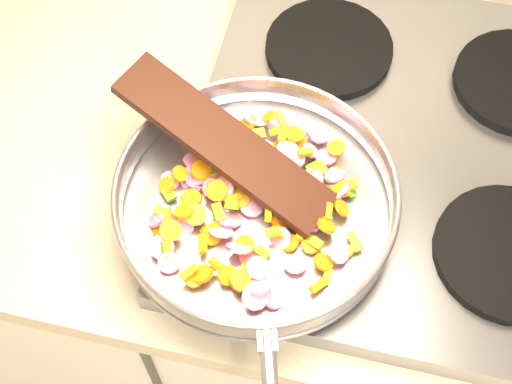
# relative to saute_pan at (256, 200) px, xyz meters

# --- Properties ---
(cooktop) EXTENTS (0.60, 0.60, 0.04)m
(cooktop) POSITION_rel_saute_pan_xyz_m (0.18, 0.16, -0.06)
(cooktop) COLOR #939399
(cooktop) RESTS_ON counter_top
(grate_fl) EXTENTS (0.19, 0.19, 0.02)m
(grate_fl) POSITION_rel_saute_pan_xyz_m (0.04, 0.02, -0.04)
(grate_fl) COLOR black
(grate_fl) RESTS_ON cooktop
(grate_fr) EXTENTS (0.19, 0.19, 0.02)m
(grate_fr) POSITION_rel_saute_pan_xyz_m (0.32, 0.02, -0.04)
(grate_fr) COLOR black
(grate_fr) RESTS_ON cooktop
(grate_bl) EXTENTS (0.19, 0.19, 0.02)m
(grate_bl) POSITION_rel_saute_pan_xyz_m (0.04, 0.30, -0.04)
(grate_bl) COLOR black
(grate_bl) RESTS_ON cooktop
(saute_pan) EXTENTS (0.39, 0.55, 0.05)m
(saute_pan) POSITION_rel_saute_pan_xyz_m (0.00, 0.00, 0.00)
(saute_pan) COLOR #9E9EA5
(saute_pan) RESTS_ON grate_fl
(vegetable_heap) EXTENTS (0.28, 0.30, 0.05)m
(vegetable_heap) POSITION_rel_saute_pan_xyz_m (-0.01, 0.00, -0.01)
(vegetable_heap) COLOR #6C9D1A
(vegetable_heap) RESTS_ON saute_pan
(wooden_spatula) EXTENTS (0.31, 0.18, 0.09)m
(wooden_spatula) POSITION_rel_saute_pan_xyz_m (-0.05, 0.05, 0.03)
(wooden_spatula) COLOR black
(wooden_spatula) RESTS_ON saute_pan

